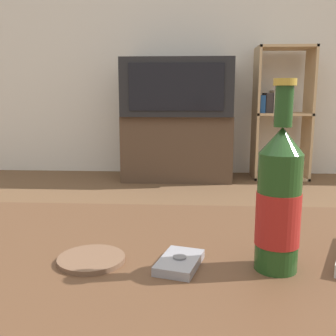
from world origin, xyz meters
TOP-DOWN VIEW (x-y plane):
  - back_wall at (0.00, 3.02)m, footprint 8.00×0.05m
  - coffee_table at (0.00, 0.00)m, footprint 1.04×0.76m
  - tv_stand at (0.02, 2.73)m, footprint 0.89×0.45m
  - television at (0.02, 2.72)m, footprint 0.87×0.55m
  - bookshelf at (0.87, 2.81)m, footprint 0.45×0.30m
  - beer_bottle at (0.26, 0.03)m, footprint 0.07×0.07m
  - cell_phone at (0.12, 0.03)m, footprint 0.08×0.11m
  - coaster at (-0.03, 0.04)m, footprint 0.11×0.11m

SIDE VIEW (x-z plane):
  - tv_stand at x=0.02m, z-range 0.00..0.53m
  - coffee_table at x=0.00m, z-range 0.16..0.59m
  - coaster at x=-0.03m, z-range 0.44..0.45m
  - cell_phone at x=0.12m, z-range 0.44..0.45m
  - beer_bottle at x=0.26m, z-range 0.40..0.69m
  - bookshelf at x=0.87m, z-range 0.02..1.10m
  - television at x=0.02m, z-range 0.53..0.98m
  - back_wall at x=0.00m, z-range 0.00..2.60m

